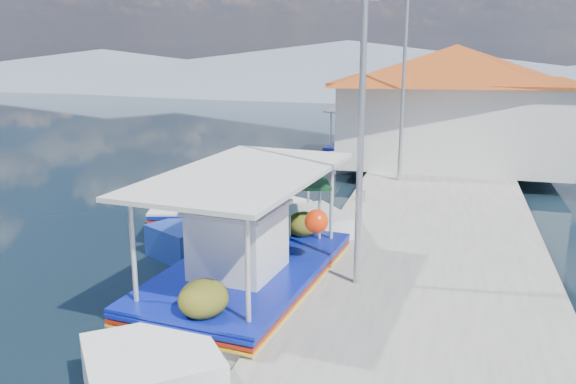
# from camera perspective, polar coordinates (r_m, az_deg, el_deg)

# --- Properties ---
(ground) EXTENTS (160.00, 160.00, 0.00)m
(ground) POSITION_cam_1_polar(r_m,az_deg,el_deg) (11.59, -18.81, -11.92)
(ground) COLOR black
(ground) RESTS_ON ground
(quay) EXTENTS (5.00, 44.00, 0.50)m
(quay) POSITION_cam_1_polar(r_m,az_deg,el_deg) (15.24, 13.82, -4.20)
(quay) COLOR #A5A29A
(quay) RESTS_ON ground
(bollards) EXTENTS (0.20, 17.20, 0.30)m
(bollards) POSITION_cam_1_polar(r_m,az_deg,el_deg) (14.59, 5.54, -3.02)
(bollards) COLOR #A5A8AD
(bollards) RESTS_ON quay
(main_caique) EXTENTS (3.19, 8.99, 2.98)m
(main_caique) POSITION_cam_1_polar(r_m,az_deg,el_deg) (11.48, -3.84, -8.27)
(main_caique) COLOR white
(main_caique) RESTS_ON ground
(caique_green_canopy) EXTENTS (3.05, 5.76, 2.27)m
(caique_green_canopy) POSITION_cam_1_polar(r_m,az_deg,el_deg) (14.23, -0.24, -4.71)
(caique_green_canopy) COLOR white
(caique_green_canopy) RESTS_ON ground
(caique_blue_hull) EXTENTS (3.45, 6.89, 1.28)m
(caique_blue_hull) POSITION_cam_1_polar(r_m,az_deg,el_deg) (16.82, -8.29, -1.83)
(caique_blue_hull) COLOR navy
(caique_blue_hull) RESTS_ON ground
(caique_far) EXTENTS (2.55, 7.08, 2.49)m
(caique_far) POSITION_cam_1_polar(r_m,az_deg,el_deg) (26.16, 6.91, 4.24)
(caique_far) COLOR white
(caique_far) RESTS_ON ground
(harbor_building) EXTENTS (10.49, 10.49, 4.40)m
(harbor_building) POSITION_cam_1_polar(r_m,az_deg,el_deg) (23.59, 15.70, 8.41)
(harbor_building) COLOR white
(harbor_building) RESTS_ON quay
(lamp_post_near) EXTENTS (1.21, 0.14, 6.00)m
(lamp_post_near) POSITION_cam_1_polar(r_m,az_deg,el_deg) (10.67, 6.64, 8.17)
(lamp_post_near) COLOR #A5A8AD
(lamp_post_near) RESTS_ON quay
(lamp_post_far) EXTENTS (1.21, 0.14, 6.00)m
(lamp_post_far) POSITION_cam_1_polar(r_m,az_deg,el_deg) (19.59, 10.85, 10.75)
(lamp_post_far) COLOR #A5A8AD
(lamp_post_far) RESTS_ON quay
(mountain_ridge) EXTENTS (171.40, 96.00, 5.50)m
(mountain_ridge) POSITION_cam_1_polar(r_m,az_deg,el_deg) (64.55, 16.11, 11.11)
(mountain_ridge) COLOR slate
(mountain_ridge) RESTS_ON ground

